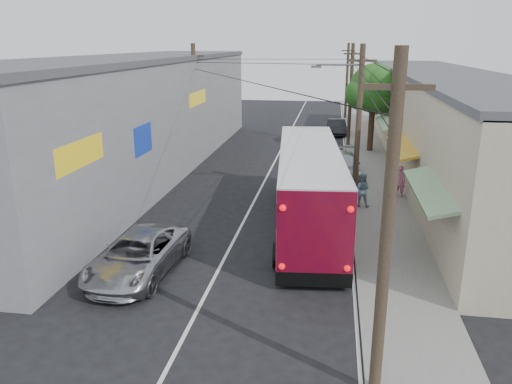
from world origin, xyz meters
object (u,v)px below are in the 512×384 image
at_px(pedestrian_far, 362,190).
at_px(coach_bus, 309,187).
at_px(parked_car_far, 337,127).
at_px(pedestrian_near, 400,181).
at_px(parked_suv, 342,165).
at_px(jeepney, 138,255).
at_px(parked_car_mid, 330,155).

bearing_deg(pedestrian_far, coach_bus, 57.90).
relative_size(parked_car_far, pedestrian_near, 2.42).
bearing_deg(parked_car_far, coach_bus, -99.94).
xyz_separation_m(parked_suv, parked_car_far, (-0.29, 15.17, -0.09)).
bearing_deg(parked_suv, jeepney, -118.54).
relative_size(jeepney, pedestrian_near, 3.12).
xyz_separation_m(parked_suv, pedestrian_far, (0.91, -5.97, 0.21)).
bearing_deg(coach_bus, parked_car_mid, 81.21).
xyz_separation_m(parked_car_mid, pedestrian_far, (1.71, -9.31, 0.28)).
xyz_separation_m(jeepney, parked_car_far, (7.06, 29.94, -0.06)).
xyz_separation_m(coach_bus, parked_suv, (1.61, 8.93, -1.10)).
relative_size(parked_suv, parked_car_mid, 1.30).
distance_m(coach_bus, pedestrian_near, 6.84).
bearing_deg(jeepney, pedestrian_far, 50.20).
bearing_deg(parked_car_mid, pedestrian_far, -76.58).
bearing_deg(parked_car_far, pedestrian_far, -93.55).
height_order(parked_car_far, pedestrian_far, pedestrian_far).
bearing_deg(jeepney, parked_car_mid, 73.51).
relative_size(coach_bus, parked_car_mid, 3.12).
bearing_deg(pedestrian_near, jeepney, 70.02).
bearing_deg(jeepney, parked_car_far, 80.13).
bearing_deg(jeepney, pedestrian_near, 49.66).
bearing_deg(parked_car_far, pedestrian_near, -87.04).
height_order(parked_car_mid, pedestrian_near, pedestrian_near).
distance_m(coach_bus, parked_suv, 9.14).
xyz_separation_m(jeepney, parked_car_mid, (6.56, 18.11, -0.04)).
bearing_deg(parked_suv, pedestrian_near, -54.84).
bearing_deg(pedestrian_far, jeepney, 55.12).
relative_size(parked_car_far, pedestrian_far, 2.39).
relative_size(parked_car_mid, pedestrian_far, 2.37).
relative_size(coach_bus, pedestrian_far, 7.40).
bearing_deg(parked_car_far, jeepney, -110.08).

